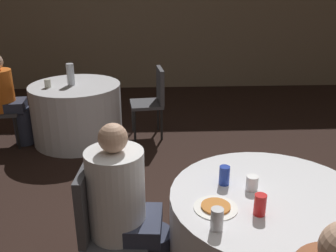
{
  "coord_description": "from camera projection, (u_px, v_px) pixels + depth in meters",
  "views": [
    {
      "loc": [
        -0.6,
        -1.77,
        1.92
      ],
      "look_at": [
        -0.47,
        1.0,
        0.82
      ],
      "focal_mm": 40.0,
      "sensor_mm": 36.0,
      "label": 1
    }
  ],
  "objects": [
    {
      "name": "wall_back",
      "position": [
        183.0,
        10.0,
        6.65
      ],
      "size": [
        16.0,
        0.06,
        2.8
      ],
      "color": "gray",
      "rests_on": "ground_plane"
    },
    {
      "name": "table_near",
      "position": [
        265.0,
        246.0,
        2.34
      ],
      "size": [
        1.21,
        1.21,
        0.72
      ],
      "color": "silver",
      "rests_on": "ground_plane"
    },
    {
      "name": "table_far",
      "position": [
        77.0,
        113.0,
        4.67
      ],
      "size": [
        1.1,
        1.1,
        0.72
      ],
      "color": "silver",
      "rests_on": "ground_plane"
    },
    {
      "name": "chair_near_west",
      "position": [
        103.0,
        220.0,
        2.31
      ],
      "size": [
        0.43,
        0.43,
        0.89
      ],
      "rotation": [
        0.0,
        0.0,
        -1.65
      ],
      "color": "#47474C",
      "rests_on": "ground_plane"
    },
    {
      "name": "chair_far_east",
      "position": [
        154.0,
        96.0,
        4.75
      ],
      "size": [
        0.45,
        0.44,
        0.89
      ],
      "rotation": [
        0.0,
        0.0,
        -4.6
      ],
      "color": "#47474C",
      "rests_on": "ground_plane"
    },
    {
      "name": "person_orange_shirt",
      "position": [
        7.0,
        100.0,
        4.47
      ],
      "size": [
        0.5,
        0.35,
        1.13
      ],
      "rotation": [
        0.0,
        0.0,
        -1.45
      ],
      "color": "#33384C",
      "rests_on": "ground_plane"
    },
    {
      "name": "person_white_shirt",
      "position": [
        128.0,
        211.0,
        2.28
      ],
      "size": [
        0.51,
        0.36,
        1.17
      ],
      "rotation": [
        0.0,
        0.0,
        -1.65
      ],
      "color": "#33384C",
      "rests_on": "ground_plane"
    },
    {
      "name": "pizza_plate_near",
      "position": [
        216.0,
        207.0,
        2.09
      ],
      "size": [
        0.25,
        0.25,
        0.02
      ],
      "color": "white",
      "rests_on": "table_near"
    },
    {
      "name": "soda_can_red",
      "position": [
        260.0,
        205.0,
        2.02
      ],
      "size": [
        0.07,
        0.07,
        0.12
      ],
      "color": "red",
      "rests_on": "table_near"
    },
    {
      "name": "soda_can_silver",
      "position": [
        217.0,
        219.0,
        1.89
      ],
      "size": [
        0.07,
        0.07,
        0.12
      ],
      "color": "silver",
      "rests_on": "table_near"
    },
    {
      "name": "soda_can_blue",
      "position": [
        224.0,
        175.0,
        2.32
      ],
      "size": [
        0.07,
        0.07,
        0.12
      ],
      "color": "#1E38A5",
      "rests_on": "table_near"
    },
    {
      "name": "cup_near",
      "position": [
        252.0,
        183.0,
        2.26
      ],
      "size": [
        0.07,
        0.07,
        0.09
      ],
      "color": "white",
      "rests_on": "table_near"
    },
    {
      "name": "bottle_far",
      "position": [
        70.0,
        74.0,
        4.47
      ],
      "size": [
        0.09,
        0.09,
        0.26
      ],
      "color": "silver",
      "rests_on": "table_far"
    },
    {
      "name": "cup_far",
      "position": [
        48.0,
        83.0,
        4.4
      ],
      "size": [
        0.07,
        0.07,
        0.1
      ],
      "color": "silver",
      "rests_on": "table_far"
    }
  ]
}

